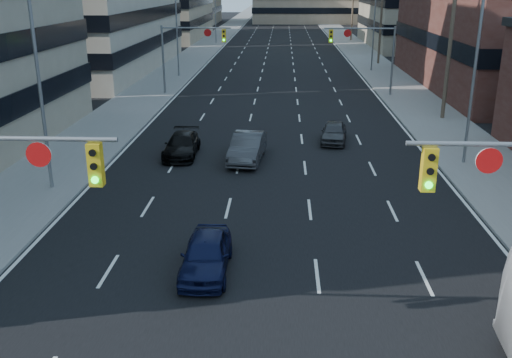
{
  "coord_description": "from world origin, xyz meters",
  "views": [
    {
      "loc": [
        0.52,
        -5.33,
        9.42
      ],
      "look_at": [
        -0.46,
        15.65,
        2.2
      ],
      "focal_mm": 40.0,
      "sensor_mm": 36.0,
      "label": 1
    }
  ],
  "objects": [
    {
      "name": "utility_pole_distant",
      "position": [
        12.2,
        96.0,
        5.78
      ],
      "size": [
        2.2,
        0.28,
        11.0
      ],
      "color": "#4C3D2D",
      "rests_on": "ground"
    },
    {
      "name": "streetlight_left_mid",
      "position": [
        -10.34,
        55.0,
        5.05
      ],
      "size": [
        2.03,
        0.22,
        9.0
      ],
      "color": "slate",
      "rests_on": "ground"
    },
    {
      "name": "signal_far_right",
      "position": [
        7.68,
        45.0,
        4.3
      ],
      "size": [
        6.09,
        0.33,
        6.0
      ],
      "color": "slate",
      "rests_on": "ground"
    },
    {
      "name": "office_right_far",
      "position": [
        25.0,
        88.0,
        7.0
      ],
      "size": [
        22.0,
        28.0,
        14.0
      ],
      "primitive_type": "cube",
      "color": "gray",
      "rests_on": "ground"
    },
    {
      "name": "road_surface",
      "position": [
        0.0,
        130.0,
        0.01
      ],
      "size": [
        18.0,
        300.0,
        0.02
      ],
      "primitive_type": "cube",
      "color": "black",
      "rests_on": "ground"
    },
    {
      "name": "sidewalk_right",
      "position": [
        11.5,
        130.0,
        0.07
      ],
      "size": [
        5.0,
        300.0,
        0.15
      ],
      "primitive_type": "cube",
      "color": "slate",
      "rests_on": "ground"
    },
    {
      "name": "sedan_black_far",
      "position": [
        -5.2,
        25.94,
        0.64
      ],
      "size": [
        1.86,
        4.44,
        1.28
      ],
      "primitive_type": "imported",
      "rotation": [
        0.0,
        0.0,
        0.02
      ],
      "color": "black",
      "rests_on": "ground"
    },
    {
      "name": "bg_block_right",
      "position": [
        32.0,
        130.0,
        6.0
      ],
      "size": [
        22.0,
        22.0,
        12.0
      ],
      "primitive_type": "cube",
      "color": "gray",
      "rests_on": "ground"
    },
    {
      "name": "sidewalk_left",
      "position": [
        -11.5,
        130.0,
        0.07
      ],
      "size": [
        5.0,
        300.0,
        0.15
      ],
      "primitive_type": "cube",
      "color": "slate",
      "rests_on": "ground"
    },
    {
      "name": "streetlight_right_far",
      "position": [
        10.34,
        60.0,
        5.05
      ],
      "size": [
        2.03,
        0.22,
        9.0
      ],
      "color": "slate",
      "rests_on": "ground"
    },
    {
      "name": "streetlight_right_near",
      "position": [
        10.34,
        25.0,
        5.05
      ],
      "size": [
        2.03,
        0.22,
        9.0
      ],
      "color": "slate",
      "rests_on": "ground"
    },
    {
      "name": "utility_pole_midblock",
      "position": [
        12.2,
        66.0,
        5.78
      ],
      "size": [
        2.2,
        0.28,
        11.0
      ],
      "color": "#4C3D2D",
      "rests_on": "ground"
    },
    {
      "name": "utility_pole_block",
      "position": [
        12.2,
        36.0,
        5.78
      ],
      "size": [
        2.2,
        0.28,
        11.0
      ],
      "color": "#4C3D2D",
      "rests_on": "ground"
    },
    {
      "name": "streetlight_left_near",
      "position": [
        -10.34,
        20.0,
        5.05
      ],
      "size": [
        2.03,
        0.22,
        9.0
      ],
      "color": "slate",
      "rests_on": "ground"
    },
    {
      "name": "streetlight_left_far",
      "position": [
        -10.34,
        90.0,
        5.05
      ],
      "size": [
        2.03,
        0.22,
        9.0
      ],
      "color": "slate",
      "rests_on": "ground"
    },
    {
      "name": "signal_far_left",
      "position": [
        -7.68,
        45.0,
        4.3
      ],
      "size": [
        6.09,
        0.33,
        6.0
      ],
      "color": "slate",
      "rests_on": "ground"
    },
    {
      "name": "sedan_grey_center",
      "position": [
        -1.38,
        25.22,
        0.77
      ],
      "size": [
        2.07,
        4.81,
        1.54
      ],
      "primitive_type": "imported",
      "rotation": [
        0.0,
        0.0,
        -0.1
      ],
      "color": "#38393B",
      "rests_on": "ground"
    },
    {
      "name": "sedan_blue",
      "position": [
        -2.0,
        12.13,
        0.67
      ],
      "size": [
        1.61,
        3.96,
        1.35
      ],
      "primitive_type": "imported",
      "rotation": [
        0.0,
        0.0,
        0.01
      ],
      "color": "black",
      "rests_on": "ground"
    },
    {
      "name": "sedan_grey_right",
      "position": [
        3.78,
        29.41,
        0.64
      ],
      "size": [
        1.99,
        3.94,
        1.29
      ],
      "primitive_type": "imported",
      "rotation": [
        0.0,
        0.0,
        -0.13
      ],
      "color": "#353537",
      "rests_on": "ground"
    }
  ]
}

